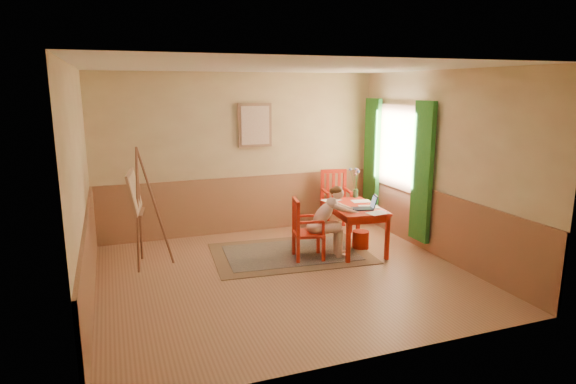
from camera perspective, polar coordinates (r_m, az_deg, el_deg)
name	(u,v)px	position (r m, az deg, el deg)	size (l,w,h in m)	color
room	(285,176)	(6.42, -0.39, 1.91)	(5.04, 4.54, 2.84)	tan
wainscot	(267,225)	(7.36, -2.50, -3.95)	(5.00, 4.50, 1.00)	#AF7A56
window	(396,159)	(8.47, 12.59, 3.78)	(0.12, 2.01, 2.20)	white
wall_portrait	(255,125)	(8.51, -3.89, 7.84)	(0.60, 0.05, 0.76)	#996E50
rug	(291,253)	(7.64, 0.32, -7.20)	(2.52, 1.79, 0.02)	#8C7251
table	(354,211)	(7.71, 7.77, -2.29)	(0.83, 1.26, 0.72)	red
chair_left	(305,229)	(7.27, 2.05, -4.41)	(0.50, 0.49, 0.93)	red
chair_back	(335,200)	(8.83, 5.61, -0.97)	(0.56, 0.58, 1.08)	red
figure	(328,219)	(7.32, 4.72, -3.16)	(0.85, 0.44, 1.11)	beige
laptop	(366,206)	(7.51, 9.18, -1.67)	(0.40, 0.30, 0.22)	#1E2338
papers	(359,205)	(7.75, 8.37, -1.53)	(0.78, 1.28, 0.00)	white
vase	(355,184)	(8.26, 7.94, 0.97)	(0.18, 0.26, 0.51)	#3F724C
wastebasket	(361,240)	(7.94, 8.53, -5.56)	(0.27, 0.27, 0.28)	#A51F0B
easel	(137,196)	(7.20, -17.34, -0.50)	(0.63, 0.78, 1.75)	brown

